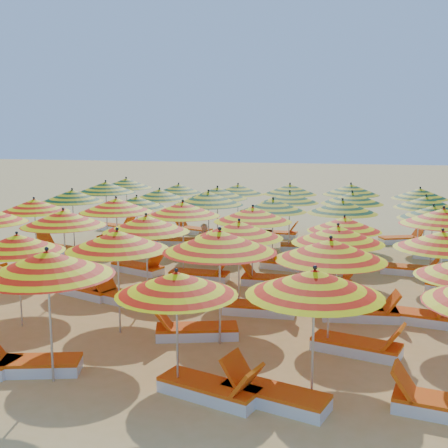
{
  "coord_description": "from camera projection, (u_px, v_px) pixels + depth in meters",
  "views": [
    {
      "loc": [
        4.01,
        -15.14,
        4.29
      ],
      "look_at": [
        0.0,
        0.5,
        1.6
      ],
      "focal_mm": 45.0,
      "sensor_mm": 36.0,
      "label": 1
    }
  ],
  "objects": [
    {
      "name": "umbrella_15",
      "position": [
        239.0,
        230.0,
        13.32
      ],
      "size": [
        2.78,
        2.78,
        2.24
      ],
      "color": "silver",
      "rests_on": "ground"
    },
    {
      "name": "umbrella_20",
      "position": [
        183.0,
        209.0,
        16.32
      ],
      "size": [
        2.82,
        2.82,
        2.32
      ],
      "color": "silver",
      "rests_on": "ground"
    },
    {
      "name": "lounger_27",
      "position": [
        173.0,
        241.0,
        21.31
      ],
      "size": [
        1.78,
        0.76,
        0.69
      ],
      "rotation": [
        0.0,
        0.0,
        3.25
      ],
      "color": "white",
      "rests_on": "ground"
    },
    {
      "name": "lounger_16",
      "position": [
        201.0,
        275.0,
        16.27
      ],
      "size": [
        1.73,
        0.58,
        0.69
      ],
      "rotation": [
        0.0,
        0.0,
        -0.0
      ],
      "color": "white",
      "rests_on": "ground"
    },
    {
      "name": "umbrella_39",
      "position": [
        290.0,
        189.0,
        22.24
      ],
      "size": [
        2.73,
        2.73,
        2.27
      ],
      "color": "silver",
      "rests_on": "ground"
    },
    {
      "name": "lounger_3",
      "position": [
        211.0,
        389.0,
        9.09
      ],
      "size": [
        1.83,
        1.05,
        0.69
      ],
      "rotation": [
        0.0,
        0.0,
        -0.29
      ],
      "color": "white",
      "rests_on": "ground"
    },
    {
      "name": "umbrella_13",
      "position": [
        63.0,
        218.0,
        14.55
      ],
      "size": [
        2.4,
        2.4,
        2.33
      ],
      "color": "silver",
      "rests_on": "ground"
    },
    {
      "name": "umbrella_9",
      "position": [
        220.0,
        241.0,
        11.09
      ],
      "size": [
        2.46,
        2.46,
        2.42
      ],
      "color": "silver",
      "rests_on": "ground"
    },
    {
      "name": "umbrella_14",
      "position": [
        146.0,
        224.0,
        13.86
      ],
      "size": [
        2.74,
        2.74,
        2.29
      ],
      "color": "silver",
      "rests_on": "ground"
    },
    {
      "name": "umbrella_29",
      "position": [
        433.0,
        212.0,
        16.45
      ],
      "size": [
        2.7,
        2.7,
        2.19
      ],
      "color": "silver",
      "rests_on": "ground"
    },
    {
      "name": "lounger_22",
      "position": [
        196.0,
        256.0,
        18.82
      ],
      "size": [
        1.81,
        0.91,
        0.69
      ],
      "rotation": [
        0.0,
        0.0,
        -0.2
      ],
      "color": "white",
      "rests_on": "ground"
    },
    {
      "name": "lounger_31",
      "position": [
        192.0,
        230.0,
        23.7
      ],
      "size": [
        1.82,
        1.19,
        0.69
      ],
      "rotation": [
        0.0,
        0.0,
        2.75
      ],
      "color": "white",
      "rests_on": "ground"
    },
    {
      "name": "umbrella_2",
      "position": [
        47.0,
        263.0,
        9.38
      ],
      "size": [
        2.83,
        2.83,
        2.38
      ],
      "color": "silver",
      "rests_on": "ground"
    },
    {
      "name": "umbrella_17",
      "position": [
        442.0,
        240.0,
        12.26
      ],
      "size": [
        2.45,
        2.45,
        2.2
      ],
      "color": "silver",
      "rests_on": "ground"
    },
    {
      "name": "umbrella_40",
      "position": [
        351.0,
        190.0,
        21.67
      ],
      "size": [
        2.85,
        2.85,
        2.32
      ],
      "color": "silver",
      "rests_on": "ground"
    },
    {
      "name": "lounger_7",
      "position": [
        195.0,
        331.0,
        11.74
      ],
      "size": [
        1.83,
        1.09,
        0.69
      ],
      "rotation": [
        0.0,
        0.0,
        3.46
      ],
      "color": "white",
      "rests_on": "ground"
    },
    {
      "name": "lounger_21",
      "position": [
        122.0,
        251.0,
        19.53
      ],
      "size": [
        1.77,
        0.69,
        0.69
      ],
      "rotation": [
        0.0,
        0.0,
        3.08
      ],
      "color": "white",
      "rests_on": "ground"
    },
    {
      "name": "beachgoer_a",
      "position": [
        204.0,
        244.0,
        18.25
      ],
      "size": [
        0.55,
        0.42,
        1.33
      ],
      "primitive_type": "imported",
      "rotation": [
        0.0,
        0.0,
        3.38
      ],
      "color": "tan",
      "rests_on": "ground"
    },
    {
      "name": "umbrella_38",
      "position": [
        238.0,
        189.0,
        22.5
      ],
      "size": [
        2.27,
        2.27,
        2.23
      ],
      "color": "silver",
      "rests_on": "ground"
    },
    {
      "name": "lounger_34",
      "position": [
        403.0,
        239.0,
        21.66
      ],
      "size": [
        1.82,
        1.22,
        0.69
      ],
      "rotation": [
        0.0,
        0.0,
        0.41
      ],
      "color": "white",
      "rests_on": "ground"
    },
    {
      "name": "umbrella_19",
      "position": [
        116.0,
        205.0,
        16.79
      ],
      "size": [
        2.48,
        2.48,
        2.37
      ],
      "color": "silver",
      "rests_on": "ground"
    },
    {
      "name": "umbrella_8",
      "position": [
        117.0,
        240.0,
        11.74
      ],
      "size": [
        2.49,
        2.49,
        2.3
      ],
      "color": "silver",
      "rests_on": "ground"
    },
    {
      "name": "lounger_29",
      "position": [
        438.0,
        254.0,
        19.01
      ],
      "size": [
        1.77,
        0.71,
        0.69
      ],
      "rotation": [
        0.0,
        0.0,
        3.07
      ],
      "color": "white",
      "rests_on": "ground"
    },
    {
      "name": "lounger_23",
      "position": [
        290.0,
        265.0,
        17.55
      ],
      "size": [
        1.8,
        0.81,
        0.69
      ],
      "rotation": [
        0.0,
        0.0,
        -0.14
      ],
      "color": "white",
      "rests_on": "ground"
    },
    {
      "name": "ground",
      "position": [
        220.0,
        281.0,
        16.16
      ],
      "size": [
        120.0,
        120.0,
        0.0
      ],
      "primitive_type": "plane",
      "color": "#E7B666",
      "rests_on": "ground"
    },
    {
      "name": "umbrella_36",
      "position": [
        126.0,
        183.0,
        23.9
      ],
      "size": [
        2.56,
        2.56,
        2.36
      ],
      "color": "silver",
      "rests_on": "ground"
    },
    {
      "name": "umbrella_30",
      "position": [
        106.0,
        187.0,
        21.62
      ],
      "size": [
        2.4,
        2.4,
        2.42
      ],
      "color": "silver",
      "rests_on": "ground"
    },
    {
      "name": "lounger_18",
      "position": [
        323.0,
        285.0,
        15.18
      ],
      "size": [
        1.81,
        0.9,
        0.69
      ],
      "rotation": [
        0.0,
        0.0,
        0.19
      ],
      "color": "white",
      "rests_on": "ground"
    },
    {
      "name": "umbrella_37",
      "position": [
        179.0,
        189.0,
        23.34
      ],
      "size": [
        2.41,
        2.41,
        2.17
      ],
      "color": "silver",
      "rests_on": "ground"
    },
    {
      "name": "umbrella_16",
      "position": [
        338.0,
        234.0,
        12.72
      ],
      "size": [
        2.46,
        2.46,
        2.23
      ],
      "color": "silver",
      "rests_on": "ground"
    },
    {
      "name": "umbrella_10",
      "position": [
        331.0,
        250.0,
        10.77
      ],
      "size": [
        2.27,
        2.27,
        2.31
      ],
      "color": "silver",
      "rests_on": "ground"
    },
    {
      "name": "lounger_14",
      "position": [
        414.0,
        316.0,
        12.69
      ],
      "size": [
        1.81,
        0.87,
        0.69
      ],
      "rotation": [
        0.0,
        0.0,
        -0.17
      ],
      "color": "white",
      "rests_on": "ground"
    },
    {
      "name": "lounger_30",
      "position": [
        117.0,
        227.0,
        24.36
      ],
      "size": [
        1.82,
        0.99,
        0.69
      ],
      "rotation": [
        0.0,
        0.0,
        -0.25
      ],
      "color": "white",
      "rests_on": "ground"
    },
    {
      "name": "umbrella_25",
      "position": [
        137.0,
        202.0,
        19.1
      ],
      "size": [
        2.35,
        2.35,
        2.15
      ],
      "color": "silver",
      "rests_on": "ground"
    },
    {
      "name": "lounger_13",
      "position": [
        362.0,
        313.0,
        12.87
      ],
      "size": [
        1.8,
        0.81,
        0.69
      ],
      "rotation": [
        0.0,
        0.0,
        0.14
      ],
      "color": "white",
      "rests_on": "ground"
    },
    {
      "name": "lounger_32",
      "position": [
        251.0,
        234.0,
        22.84
      ],
      "size": [
        1.83,
        1.16,
        0.69
      ],
      "rotation": [
        0.0,
        0.0,
        3.51
      ],
      "color": "white",
      "rests_on": "ground"
    },
    {
      "name": "umbrella_32",
      "position": [
        217.0,
        193.0,
        20.43
      ],
      "size": [
        2.87,
        2.87,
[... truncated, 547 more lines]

